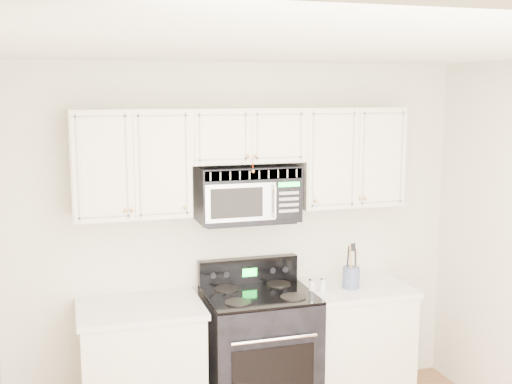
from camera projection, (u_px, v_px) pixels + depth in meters
name	position (u px, v px, depth m)	size (l,w,h in m)	color
room	(330.00, 309.00, 3.25)	(3.51, 3.51, 2.61)	brown
base_cabinet_left	(142.00, 373.00, 4.52)	(0.86, 0.65, 0.92)	beige
base_cabinet_right	(350.00, 347.00, 4.97)	(0.86, 0.65, 0.92)	beige
range	(259.00, 352.00, 4.74)	(0.78, 0.71, 1.12)	black
upper_cabinets	(245.00, 155.00, 4.65)	(2.44, 0.37, 0.75)	beige
microwave	(247.00, 193.00, 4.67)	(0.73, 0.41, 0.40)	black
utensil_crock	(351.00, 277.00, 4.83)	(0.13, 0.13, 0.34)	slate
shaker_salt	(312.00, 285.00, 4.72)	(0.05, 0.05, 0.11)	silver
shaker_pepper	(323.00, 284.00, 4.74)	(0.05, 0.05, 0.11)	silver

